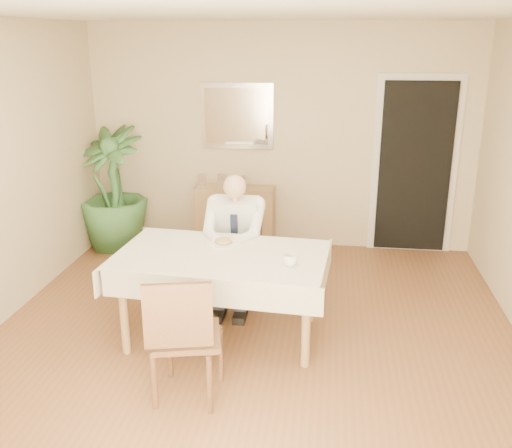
# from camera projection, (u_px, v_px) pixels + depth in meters

# --- Properties ---
(room) EXTENTS (5.00, 5.02, 2.60)m
(room) POSITION_uv_depth(u_px,v_px,m) (250.00, 195.00, 4.30)
(room) COLOR brown
(room) RESTS_ON ground
(window) EXTENTS (1.34, 0.04, 1.44)m
(window) POSITION_uv_depth(u_px,v_px,m) (146.00, 344.00, 1.93)
(window) COLOR silver
(window) RESTS_ON room
(doorway) EXTENTS (0.96, 0.07, 2.10)m
(doorway) POSITION_uv_depth(u_px,v_px,m) (414.00, 168.00, 6.52)
(doorway) COLOR silver
(doorway) RESTS_ON ground
(mirror) EXTENTS (0.86, 0.04, 0.76)m
(mirror) POSITION_uv_depth(u_px,v_px,m) (236.00, 116.00, 6.61)
(mirror) COLOR silver
(mirror) RESTS_ON room
(dining_table) EXTENTS (1.79, 1.14, 0.75)m
(dining_table) POSITION_uv_depth(u_px,v_px,m) (221.00, 263.00, 4.67)
(dining_table) COLOR olive
(dining_table) RESTS_ON ground
(chair_far) EXTENTS (0.48, 0.48, 0.90)m
(chair_far) POSITION_uv_depth(u_px,v_px,m) (239.00, 244.00, 5.55)
(chair_far) COLOR #48301B
(chair_far) RESTS_ON ground
(chair_near) EXTENTS (0.54, 0.54, 0.95)m
(chair_near) POSITION_uv_depth(u_px,v_px,m) (184.00, 333.00, 3.84)
(chair_near) COLOR #48301B
(chair_near) RESTS_ON ground
(seated_man) EXTENTS (0.48, 0.72, 1.24)m
(seated_man) POSITION_uv_depth(u_px,v_px,m) (234.00, 237.00, 5.22)
(seated_man) COLOR white
(seated_man) RESTS_ON ground
(plate) EXTENTS (0.26, 0.26, 0.02)m
(plate) POSITION_uv_depth(u_px,v_px,m) (223.00, 244.00, 4.83)
(plate) COLOR white
(plate) RESTS_ON dining_table
(food) EXTENTS (0.14, 0.14, 0.06)m
(food) POSITION_uv_depth(u_px,v_px,m) (223.00, 241.00, 4.83)
(food) COLOR olive
(food) RESTS_ON dining_table
(knife) EXTENTS (0.01, 0.13, 0.01)m
(knife) POSITION_uv_depth(u_px,v_px,m) (227.00, 245.00, 4.77)
(knife) COLOR silver
(knife) RESTS_ON dining_table
(fork) EXTENTS (0.01, 0.13, 0.01)m
(fork) POSITION_uv_depth(u_px,v_px,m) (217.00, 244.00, 4.78)
(fork) COLOR silver
(fork) RESTS_ON dining_table
(coffee_mug) EXTENTS (0.14, 0.14, 0.09)m
(coffee_mug) POSITION_uv_depth(u_px,v_px,m) (290.00, 260.00, 4.38)
(coffee_mug) COLOR white
(coffee_mug) RESTS_ON dining_table
(sideboard) EXTENTS (0.93, 0.33, 0.74)m
(sideboard) POSITION_uv_depth(u_px,v_px,m) (235.00, 217.00, 6.84)
(sideboard) COLOR olive
(sideboard) RESTS_ON ground
(photo_frame_left) EXTENTS (0.10, 0.02, 0.14)m
(photo_frame_left) POSITION_uv_depth(u_px,v_px,m) (202.00, 180.00, 6.77)
(photo_frame_left) COLOR silver
(photo_frame_left) RESTS_ON sideboard
(photo_frame_center) EXTENTS (0.10, 0.02, 0.14)m
(photo_frame_center) POSITION_uv_depth(u_px,v_px,m) (222.00, 180.00, 6.77)
(photo_frame_center) COLOR silver
(photo_frame_center) RESTS_ON sideboard
(photo_frame_right) EXTENTS (0.10, 0.02, 0.14)m
(photo_frame_right) POSITION_uv_depth(u_px,v_px,m) (241.00, 181.00, 6.70)
(photo_frame_right) COLOR silver
(photo_frame_right) RESTS_ON sideboard
(potted_palm) EXTENTS (1.05, 1.05, 1.45)m
(potted_palm) POSITION_uv_depth(u_px,v_px,m) (112.00, 189.00, 6.71)
(potted_palm) COLOR #2E5829
(potted_palm) RESTS_ON ground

